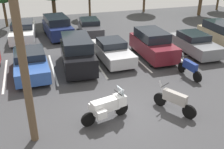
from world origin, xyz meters
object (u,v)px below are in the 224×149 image
object	(u,v)px
car_grey	(195,44)
motorcycle_second	(174,100)
motorcycle_third	(190,68)
car_tan	(223,35)
car_far_charcoal	(90,27)
car_far_navy	(57,27)
car_black	(77,53)
car_silver	(112,51)
car_blue	(31,63)
car_far_white	(23,31)
motorcycle_touring	(107,106)
car_maroon	(153,44)
utility_pole	(17,22)

from	to	relation	value
car_grey	motorcycle_second	bearing A→B (deg)	-130.07
motorcycle_third	car_tan	world-z (taller)	car_tan
car_far_charcoal	car_far_navy	bearing A→B (deg)	-179.98
car_black	car_silver	distance (m)	2.58
car_far_navy	car_blue	bearing A→B (deg)	-109.32
car_black	car_tan	world-z (taller)	car_black
car_grey	car_far_white	xyz separation A→B (m)	(-12.01, 7.33, 0.03)
motorcycle_touring	car_tan	distance (m)	13.45
motorcycle_touring	car_far_charcoal	world-z (taller)	motorcycle_touring
car_far_charcoal	motorcycle_touring	bearing A→B (deg)	-100.35
car_blue	car_silver	world-z (taller)	car_blue
car_tan	car_grey	bearing A→B (deg)	-167.99
car_silver	car_tan	xyz separation A→B (m)	(9.16, 0.13, 0.24)
car_far_navy	car_far_charcoal	size ratio (longest dim) A/B	0.97
car_blue	car_black	distance (m)	2.93
car_silver	car_far_charcoal	distance (m)	6.76
car_tan	car_silver	bearing A→B (deg)	-179.17
motorcycle_second	car_blue	distance (m)	8.97
motorcycle_touring	car_maroon	size ratio (longest dim) A/B	0.50
car_far_white	utility_pole	bearing A→B (deg)	-89.24
motorcycle_touring	car_far_white	bearing A→B (deg)	103.92
car_silver	car_far_navy	xyz separation A→B (m)	(-2.88, 6.76, 0.22)
motorcycle_touring	utility_pole	bearing A→B (deg)	-172.82
car_far_navy	utility_pole	size ratio (longest dim) A/B	0.48
car_tan	car_far_white	distance (m)	16.38
car_grey	utility_pole	distance (m)	14.14
car_maroon	car_far_white	distance (m)	11.22
car_silver	car_far_white	bearing A→B (deg)	130.18
motorcycle_third	car_far_charcoal	distance (m)	11.32
car_black	car_far_navy	bearing A→B (deg)	92.86
car_silver	car_grey	world-z (taller)	car_grey
motorcycle_second	car_far_charcoal	size ratio (longest dim) A/B	0.44
motorcycle_touring	car_black	world-z (taller)	car_black
car_black	car_far_white	distance (m)	7.99
car_blue	car_tan	size ratio (longest dim) A/B	1.01
motorcycle_third	car_far_navy	bearing A→B (deg)	120.74
car_maroon	car_far_charcoal	size ratio (longest dim) A/B	0.99
car_tan	car_far_navy	size ratio (longest dim) A/B	1.04
car_silver	car_far_navy	size ratio (longest dim) A/B	1.00
car_blue	car_grey	bearing A→B (deg)	0.16
motorcycle_touring	car_tan	xyz separation A→B (m)	(11.58, 6.84, 0.22)
motorcycle_touring	car_grey	xyz separation A→B (m)	(8.65, 6.22, 0.01)
car_grey	car_far_charcoal	xyz separation A→B (m)	(-6.19, 7.25, -0.05)
car_far_charcoal	car_tan	bearing A→B (deg)	-36.01
motorcycle_second	car_far_white	size ratio (longest dim) A/B	0.41
car_blue	car_black	size ratio (longest dim) A/B	0.98
motorcycle_third	car_black	bearing A→B (deg)	149.53
motorcycle_third	motorcycle_touring	bearing A→B (deg)	-155.55
motorcycle_third	car_grey	distance (m)	4.44
car_grey	car_blue	bearing A→B (deg)	-179.84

